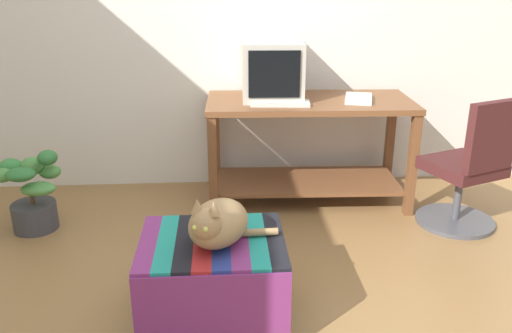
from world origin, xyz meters
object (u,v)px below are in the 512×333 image
object	(u,v)px
book	(359,99)
desk	(309,133)
ottoman_with_blanket	(213,279)
keyboard	(280,103)
cat	(217,223)
office_chair	(468,173)
tv_monitor	(272,70)
potted_plant	(32,194)

from	to	relation	value
book	desk	bearing A→B (deg)	-174.99
ottoman_with_blanket	keyboard	bearing A→B (deg)	70.19
book	cat	xyz separation A→B (m)	(-0.99, -1.39, -0.25)
desk	keyboard	xyz separation A→B (m)	(-0.23, -0.14, 0.25)
keyboard	ottoman_with_blanket	bearing A→B (deg)	-104.71
book	cat	bearing A→B (deg)	-110.26
keyboard	ottoman_with_blanket	size ratio (longest dim) A/B	0.58
book	office_chair	size ratio (longest dim) A/B	0.30
tv_monitor	cat	world-z (taller)	tv_monitor
keyboard	desk	bearing A→B (deg)	36.73
potted_plant	ottoman_with_blanket	bearing A→B (deg)	-41.20
desk	potted_plant	bearing A→B (deg)	-167.16
keyboard	office_chair	world-z (taller)	office_chair
tv_monitor	keyboard	world-z (taller)	tv_monitor
desk	keyboard	distance (m)	0.37
ottoman_with_blanket	cat	size ratio (longest dim) A/B	1.46
ottoman_with_blanket	office_chair	distance (m)	1.89
book	ottoman_with_blanket	bearing A→B (deg)	-111.84
tv_monitor	office_chair	world-z (taller)	tv_monitor
keyboard	cat	world-z (taller)	keyboard
potted_plant	tv_monitor	bearing A→B (deg)	16.14
tv_monitor	potted_plant	size ratio (longest dim) A/B	0.99
desk	office_chair	world-z (taller)	office_chair
desk	book	distance (m)	0.43
ottoman_with_blanket	cat	bearing A→B (deg)	-56.15
book	office_chair	xyz separation A→B (m)	(0.64, -0.46, -0.40)
ottoman_with_blanket	cat	xyz separation A→B (m)	(0.03, -0.04, 0.32)
tv_monitor	potted_plant	bearing A→B (deg)	-161.97
office_chair	desk	bearing A→B (deg)	-50.13
keyboard	cat	xyz separation A→B (m)	(-0.43, -1.31, -0.24)
book	ottoman_with_blanket	size ratio (longest dim) A/B	0.39
tv_monitor	book	xyz separation A→B (m)	(0.60, -0.16, -0.18)
ottoman_with_blanket	cat	distance (m)	0.33
book	office_chair	bearing A→B (deg)	-20.38
keyboard	cat	distance (m)	1.40
keyboard	ottoman_with_blanket	world-z (taller)	keyboard
tv_monitor	cat	xyz separation A→B (m)	(-0.40, -1.56, -0.43)
ottoman_with_blanket	office_chair	world-z (taller)	office_chair
cat	potted_plant	world-z (taller)	cat
desk	cat	distance (m)	1.59
desk	ottoman_with_blanket	bearing A→B (deg)	-114.01
ottoman_with_blanket	potted_plant	world-z (taller)	potted_plant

